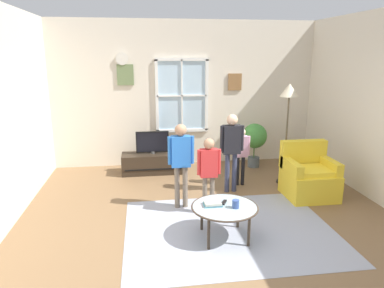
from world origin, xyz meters
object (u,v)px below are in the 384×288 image
person_black_shirt (232,144)px  floor_lamp (289,100)px  cup (236,204)px  coffee_table (225,208)px  tv_stand (153,163)px  remote_near_books (224,202)px  armchair (308,177)px  person_pink_shirt (241,150)px  potted_plant_by_window (255,138)px  person_blue_shirt (181,156)px  book_stack (213,204)px  television (152,142)px  person_red_shirt (209,167)px

person_black_shirt → floor_lamp: bearing=15.2°
cup → coffee_table: bearing=153.4°
tv_stand → person_black_shirt: 1.84m
remote_near_books → person_black_shirt: bearing=72.5°
armchair → person_pink_shirt: 1.19m
coffee_table → potted_plant_by_window: bearing=65.5°
person_blue_shirt → person_pink_shirt: (1.13, 0.80, -0.16)m
coffee_table → potted_plant_by_window: 3.06m
person_blue_shirt → potted_plant_by_window: bearing=46.4°
tv_stand → book_stack: (0.65, -2.65, 0.26)m
person_black_shirt → television: bearing=136.7°
television → book_stack: (0.65, -2.64, -0.16)m
person_black_shirt → floor_lamp: size_ratio=0.74×
armchair → person_black_shirt: bearing=163.1°
cup → floor_lamp: (1.40, 1.86, 1.01)m
coffee_table → armchair: bearing=34.7°
remote_near_books → potted_plant_by_window: 2.96m
cup → potted_plant_by_window: bearing=68.1°
person_pink_shirt → floor_lamp: (0.81, 0.00, 0.84)m
television → remote_near_books: television is taller
person_pink_shirt → person_red_shirt: bearing=-125.7°
person_red_shirt → potted_plant_by_window: bearing=57.0°
remote_near_books → person_red_shirt: (-0.08, 0.63, 0.27)m
remote_near_books → tv_stand: bearing=107.2°
person_blue_shirt → tv_stand: bearing=102.0°
person_red_shirt → person_pink_shirt: (0.77, 1.07, -0.06)m
person_black_shirt → person_blue_shirt: 1.03m
book_stack → remote_near_books: bearing=16.4°
television → armchair: (2.45, -1.54, -0.28)m
television → armchair: bearing=-32.2°
potted_plant_by_window → cup: bearing=-111.9°
armchair → cup: armchair is taller
cup → floor_lamp: bearing=53.1°
tv_stand → person_blue_shirt: person_blue_shirt is taller
tv_stand → person_red_shirt: person_red_shirt is taller
television → potted_plant_by_window: size_ratio=0.70×
remote_near_books → person_red_shirt: size_ratio=0.13×
person_blue_shirt → person_pink_shirt: 1.40m
person_black_shirt → potted_plant_by_window: bearing=57.5°
person_black_shirt → person_red_shirt: bearing=-123.7°
book_stack → potted_plant_by_window: bearing=62.7°
tv_stand → coffee_table: (0.79, -2.70, 0.21)m
person_blue_shirt → book_stack: bearing=-73.1°
television → person_blue_shirt: 1.75m
remote_near_books → cup: bearing=-55.6°
television → coffee_table: (0.79, -2.69, -0.21)m
book_stack → potted_plant_by_window: 3.07m
television → person_pink_shirt: bearing=-31.0°
book_stack → cup: bearing=-22.8°
person_blue_shirt → floor_lamp: size_ratio=0.72×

